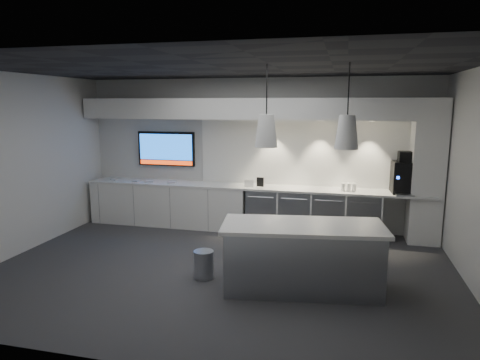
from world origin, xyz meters
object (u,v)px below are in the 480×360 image
(wall_tv, at_px, (166,149))
(coffee_machine, at_px, (404,176))
(bin, at_px, (204,264))
(island, at_px, (302,257))

(wall_tv, height_order, coffee_machine, wall_tv)
(wall_tv, xyz_separation_m, coffee_machine, (4.72, -0.25, -0.35))
(bin, height_order, coffee_machine, coffee_machine)
(island, relative_size, coffee_machine, 3.00)
(bin, bearing_deg, coffee_machine, 40.31)
(bin, xyz_separation_m, coffee_machine, (2.98, 2.53, 1.01))
(island, distance_m, bin, 1.44)
(wall_tv, distance_m, island, 4.37)
(wall_tv, bearing_deg, coffee_machine, -2.99)
(island, relative_size, bin, 5.56)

